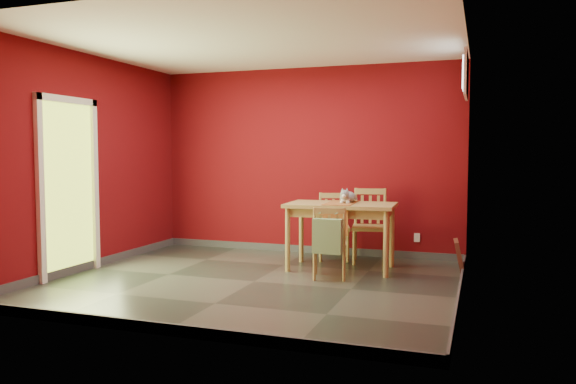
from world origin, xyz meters
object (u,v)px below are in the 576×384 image
(chair_near, at_px, (329,242))
(picture_frame, at_px, (459,257))
(cat, at_px, (348,195))
(chair_far_left, at_px, (334,226))
(tote_bag, at_px, (327,236))
(dining_table, at_px, (341,212))
(chair_far_right, at_px, (370,225))

(chair_near, distance_m, picture_frame, 1.63)
(cat, xyz_separation_m, picture_frame, (1.35, 0.14, -0.73))
(chair_far_left, xyz_separation_m, chair_near, (0.26, -1.19, -0.03))
(chair_far_left, distance_m, tote_bag, 1.43)
(tote_bag, height_order, picture_frame, tote_bag)
(dining_table, bearing_deg, chair_far_right, 66.55)
(chair_near, height_order, tote_bag, chair_near)
(dining_table, height_order, tote_bag, dining_table)
(chair_near, bearing_deg, cat, 83.88)
(tote_bag, bearing_deg, dining_table, 92.33)
(chair_near, bearing_deg, chair_far_left, 102.20)
(tote_bag, bearing_deg, picture_frame, 35.27)
(dining_table, xyz_separation_m, chair_near, (0.00, -0.56, -0.30))
(dining_table, relative_size, chair_far_left, 1.51)
(chair_far_left, xyz_separation_m, tote_bag, (0.29, -1.40, 0.06))
(chair_far_right, relative_size, cat, 2.43)
(chair_far_right, height_order, tote_bag, chair_far_right)
(dining_table, xyz_separation_m, chair_far_left, (-0.26, 0.64, -0.27))
(chair_near, relative_size, tote_bag, 1.83)
(cat, height_order, picture_frame, cat)
(chair_far_right, xyz_separation_m, picture_frame, (1.17, -0.37, -0.30))
(dining_table, xyz_separation_m, picture_frame, (1.42, 0.22, -0.53))
(chair_far_left, bearing_deg, chair_near, -77.80)
(picture_frame, bearing_deg, cat, -173.94)
(chair_near, height_order, cat, cat)
(dining_table, distance_m, chair_far_left, 0.74)
(tote_bag, bearing_deg, chair_far_left, 101.66)
(chair_far_left, relative_size, tote_bag, 1.97)
(dining_table, relative_size, picture_frame, 3.29)
(dining_table, relative_size, tote_bag, 2.97)
(dining_table, xyz_separation_m, chair_far_right, (0.25, 0.59, -0.23))
(dining_table, distance_m, picture_frame, 1.53)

